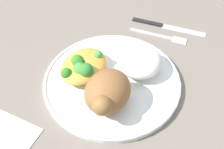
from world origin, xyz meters
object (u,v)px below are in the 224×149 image
at_px(rice_pile, 140,61).
at_px(mac_cheese_with_broccoli, 83,66).
at_px(fork, 161,36).
at_px(plate, 112,80).
at_px(knife, 162,25).
at_px(roasted_chicken, 107,92).

bearing_deg(rice_pile, mac_cheese_with_broccoli, -57.39).
height_order(mac_cheese_with_broccoli, fork, mac_cheese_with_broccoli).
relative_size(plate, fork, 1.96).
bearing_deg(knife, mac_cheese_with_broccoli, -18.40).
xyz_separation_m(rice_pile, mac_cheese_with_broccoli, (0.06, -0.10, -0.01)).
distance_m(rice_pile, fork, 0.14).
xyz_separation_m(plate, mac_cheese_with_broccoli, (0.01, -0.06, 0.02)).
xyz_separation_m(plate, knife, (-0.23, 0.02, -0.00)).
relative_size(fork, knife, 0.75).
bearing_deg(plate, rice_pile, 142.28).
bearing_deg(roasted_chicken, rice_pile, 172.62).
bearing_deg(plate, knife, 174.80).
xyz_separation_m(roasted_chicken, mac_cheese_with_broccoli, (-0.05, -0.08, -0.02)).
bearing_deg(roasted_chicken, fork, 177.28).
relative_size(rice_pile, knife, 0.50).
bearing_deg(rice_pile, plate, -37.72).
bearing_deg(roasted_chicken, knife, -179.45).
bearing_deg(rice_pile, roasted_chicken, -7.38).
height_order(roasted_chicken, rice_pile, roasted_chicken).
bearing_deg(fork, mac_cheese_with_broccoli, -25.30).
bearing_deg(plate, mac_cheese_with_broccoli, -77.12).
distance_m(plate, roasted_chicken, 0.08).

